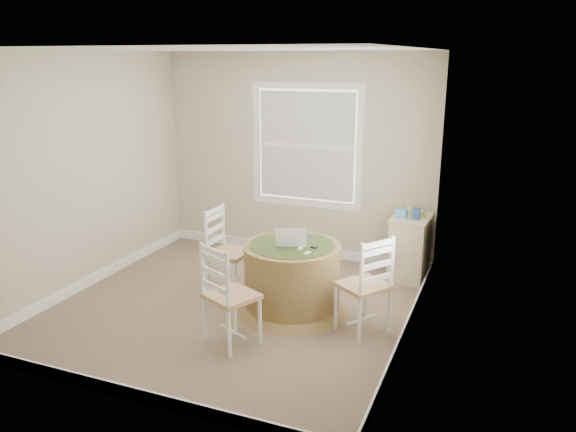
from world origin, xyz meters
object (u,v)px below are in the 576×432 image
at_px(round_table, 292,275).
at_px(laptop, 291,242).
at_px(chair_right, 363,285).
at_px(chair_near, 231,295).
at_px(corner_chest, 409,248).
at_px(chair_left, 229,253).

xyz_separation_m(round_table, laptop, (-0.01, -0.01, 0.35)).
bearing_deg(chair_right, chair_near, -22.31).
height_order(chair_right, corner_chest, chair_right).
bearing_deg(round_table, chair_near, -92.60).
relative_size(chair_near, laptop, 2.47).
relative_size(round_table, laptop, 3.06).
bearing_deg(corner_chest, chair_right, -94.05).
bearing_deg(chair_right, corner_chest, -151.33).
bearing_deg(chair_near, chair_right, -122.24).
bearing_deg(chair_right, round_table, -68.80).
xyz_separation_m(round_table, chair_right, (0.79, -0.19, 0.09)).
xyz_separation_m(chair_near, chair_right, (1.04, 0.67, 0.00)).
height_order(round_table, chair_near, chair_near).
relative_size(chair_left, laptop, 2.47).
bearing_deg(corner_chest, chair_near, -116.74).
bearing_deg(round_table, chair_left, -177.00).
height_order(chair_left, chair_right, same).
bearing_deg(chair_right, laptop, -68.30).
bearing_deg(chair_left, round_table, -98.65).
height_order(chair_left, laptop, chair_left).
bearing_deg(chair_left, laptop, -99.13).
distance_m(round_table, corner_chest, 1.63).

